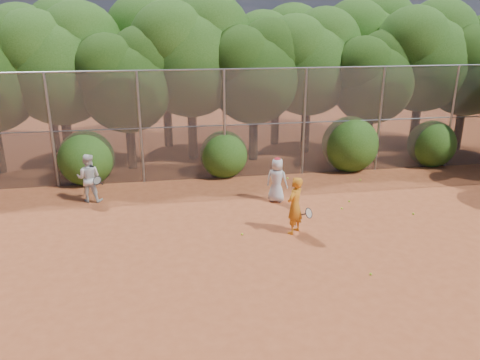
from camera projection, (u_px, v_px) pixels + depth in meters
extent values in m
plane|color=#9F4824|center=(293.00, 249.00, 12.20)|extent=(80.00, 80.00, 0.00)
cylinder|color=gray|center=(52.00, 132.00, 16.06)|extent=(0.09, 0.09, 4.00)
cylinder|color=gray|center=(140.00, 128.00, 16.52)|extent=(0.09, 0.09, 4.00)
cylinder|color=gray|center=(224.00, 125.00, 16.98)|extent=(0.09, 0.09, 4.00)
cylinder|color=gray|center=(304.00, 122.00, 17.43)|extent=(0.09, 0.09, 4.00)
cylinder|color=gray|center=(380.00, 120.00, 17.89)|extent=(0.09, 0.09, 4.00)
cylinder|color=gray|center=(451.00, 117.00, 18.35)|extent=(0.09, 0.09, 4.00)
cylinder|color=gray|center=(252.00, 69.00, 16.47)|extent=(20.00, 0.05, 0.05)
cylinder|color=gray|center=(251.00, 124.00, 17.13)|extent=(20.00, 0.04, 0.04)
cube|color=slate|center=(251.00, 124.00, 17.13)|extent=(20.00, 0.02, 4.00)
sphere|color=black|center=(7.00, 53.00, 17.20)|extent=(3.05, 3.05, 3.05)
cylinder|color=black|center=(67.00, 135.00, 18.63)|extent=(0.38, 0.38, 2.52)
sphere|color=#234A12|center=(60.00, 72.00, 17.82)|extent=(4.03, 4.03, 4.03)
sphere|color=#234A12|center=(80.00, 44.00, 17.99)|extent=(3.23, 3.23, 3.23)
sphere|color=#234A12|center=(35.00, 51.00, 17.16)|extent=(3.02, 3.02, 3.02)
cylinder|color=black|center=(131.00, 141.00, 18.42)|extent=(0.36, 0.36, 2.17)
sphere|color=black|center=(126.00, 87.00, 17.72)|extent=(3.47, 3.47, 3.47)
sphere|color=black|center=(144.00, 62.00, 17.86)|extent=(2.78, 2.78, 2.78)
sphere|color=black|center=(108.00, 69.00, 17.16)|extent=(2.60, 2.60, 2.60)
cylinder|color=black|center=(192.00, 127.00, 19.65)|extent=(0.39, 0.39, 2.66)
sphere|color=#234A12|center=(190.00, 64.00, 18.79)|extent=(4.26, 4.26, 4.26)
sphere|color=#234A12|center=(210.00, 36.00, 18.97)|extent=(3.40, 3.40, 3.40)
sphere|color=#234A12|center=(171.00, 42.00, 18.10)|extent=(3.19, 3.19, 3.19)
cylinder|color=black|center=(253.00, 133.00, 19.54)|extent=(0.37, 0.37, 2.27)
sphere|color=black|center=(254.00, 79.00, 18.80)|extent=(3.64, 3.64, 3.64)
sphere|color=black|center=(270.00, 55.00, 18.96)|extent=(2.91, 2.91, 2.91)
sphere|color=black|center=(239.00, 61.00, 18.21)|extent=(2.73, 2.73, 2.73)
cylinder|color=black|center=(305.00, 125.00, 20.64)|extent=(0.38, 0.38, 2.45)
sphere|color=#234A12|center=(308.00, 69.00, 19.85)|extent=(3.92, 3.92, 3.92)
sphere|color=#234A12|center=(324.00, 45.00, 20.01)|extent=(3.14, 3.14, 3.14)
sphere|color=#234A12|center=(295.00, 51.00, 19.21)|extent=(2.94, 2.94, 2.94)
cylinder|color=black|center=(368.00, 132.00, 20.15)|extent=(0.36, 0.36, 2.10)
sphere|color=black|center=(372.00, 83.00, 19.47)|extent=(3.36, 3.36, 3.36)
sphere|color=black|center=(386.00, 62.00, 19.61)|extent=(2.69, 2.69, 2.69)
sphere|color=black|center=(363.00, 68.00, 18.92)|extent=(2.52, 2.52, 2.52)
cylinder|color=black|center=(415.00, 121.00, 21.01)|extent=(0.39, 0.39, 2.59)
sphere|color=#234A12|center=(423.00, 63.00, 20.17)|extent=(4.14, 4.14, 4.14)
sphere|color=#234A12|center=(438.00, 38.00, 20.34)|extent=(3.32, 3.32, 3.32)
sphere|color=#234A12|center=(413.00, 44.00, 19.50)|extent=(3.11, 3.11, 3.11)
cylinder|color=black|center=(460.00, 124.00, 21.08)|extent=(0.37, 0.37, 2.31)
sphere|color=black|center=(468.00, 73.00, 20.33)|extent=(3.70, 3.70, 3.70)
sphere|color=black|center=(461.00, 56.00, 19.73)|extent=(2.77, 2.77, 2.77)
cylinder|color=black|center=(53.00, 123.00, 20.61)|extent=(0.39, 0.39, 2.62)
sphere|color=#234A12|center=(45.00, 63.00, 19.76)|extent=(4.20, 4.20, 4.20)
sphere|color=#234A12|center=(65.00, 36.00, 19.93)|extent=(3.36, 3.36, 3.36)
sphere|color=#234A12|center=(22.00, 43.00, 19.08)|extent=(3.15, 3.15, 3.15)
cylinder|color=black|center=(167.00, 116.00, 21.53)|extent=(0.40, 0.40, 2.80)
sphere|color=#234A12|center=(164.00, 55.00, 20.62)|extent=(4.48, 4.48, 4.48)
sphere|color=#234A12|center=(183.00, 28.00, 20.81)|extent=(3.58, 3.58, 3.58)
sphere|color=#234A12|center=(145.00, 34.00, 19.89)|extent=(3.36, 3.36, 3.36)
cylinder|color=black|center=(275.00, 117.00, 21.96)|extent=(0.38, 0.38, 2.52)
sphere|color=#234A12|center=(276.00, 64.00, 21.15)|extent=(4.03, 4.03, 4.03)
sphere|color=#234A12|center=(292.00, 40.00, 21.32)|extent=(3.23, 3.23, 3.23)
sphere|color=#234A12|center=(263.00, 46.00, 20.49)|extent=(3.02, 3.02, 3.02)
cylinder|color=black|center=(361.00, 110.00, 23.18)|extent=(0.40, 0.40, 2.73)
sphere|color=#234A12|center=(365.00, 54.00, 22.29)|extent=(4.37, 4.37, 4.37)
sphere|color=#234A12|center=(381.00, 30.00, 22.47)|extent=(3.49, 3.49, 3.49)
sphere|color=#234A12|center=(354.00, 35.00, 21.58)|extent=(3.28, 3.28, 3.28)
sphere|color=#234A12|center=(86.00, 156.00, 16.82)|extent=(2.00, 2.00, 2.00)
sphere|color=#234A12|center=(224.00, 152.00, 17.62)|extent=(1.80, 1.80, 1.80)
sphere|color=#234A12|center=(350.00, 142.00, 18.32)|extent=(2.20, 2.20, 2.20)
sphere|color=#234A12|center=(432.00, 142.00, 18.90)|extent=(1.90, 1.90, 1.90)
imported|color=orange|center=(295.00, 205.00, 12.86)|extent=(0.70, 0.69, 1.63)
torus|color=black|center=(309.00, 213.00, 12.78)|extent=(0.33, 0.32, 0.28)
cylinder|color=black|center=(303.00, 215.00, 12.93)|extent=(0.20, 0.22, 0.15)
imported|color=silver|center=(277.00, 180.00, 15.12)|extent=(0.86, 0.78, 1.47)
ellipsoid|color=red|center=(277.00, 159.00, 14.89)|extent=(0.22, 0.22, 0.13)
sphere|color=#BEDC28|center=(288.00, 178.00, 14.94)|extent=(0.07, 0.07, 0.07)
imported|color=silver|center=(89.00, 178.00, 15.11)|extent=(0.87, 0.73, 1.60)
torus|color=black|center=(97.00, 180.00, 14.88)|extent=(0.37, 0.33, 0.25)
cylinder|color=black|center=(101.00, 183.00, 15.08)|extent=(0.14, 0.23, 0.20)
sphere|color=#BEDC28|center=(342.00, 208.00, 14.69)|extent=(0.07, 0.07, 0.07)
sphere|color=#BEDC28|center=(349.00, 201.00, 15.26)|extent=(0.07, 0.07, 0.07)
sphere|color=#BEDC28|center=(371.00, 274.00, 10.94)|extent=(0.07, 0.07, 0.07)
sphere|color=#BEDC28|center=(413.00, 214.00, 14.29)|extent=(0.07, 0.07, 0.07)
sphere|color=#BEDC28|center=(242.00, 234.00, 12.95)|extent=(0.07, 0.07, 0.07)
sphere|color=#BEDC28|center=(360.00, 180.00, 17.26)|extent=(0.07, 0.07, 0.07)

